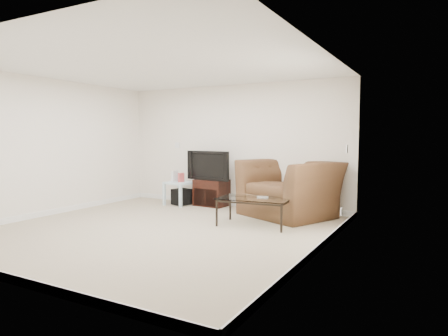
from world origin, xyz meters
The scene contains 18 objects.
floor centered at (0.00, 0.00, 0.00)m, with size 5.00×5.00×0.00m, color tan.
ceiling centered at (0.00, 0.00, 2.50)m, with size 5.00×5.00×0.00m, color white.
wall_back centered at (0.00, 2.50, 1.25)m, with size 5.00×0.02×2.50m, color silver.
wall_left centered at (-2.50, 0.00, 1.25)m, with size 0.02×5.00×2.50m, color silver.
wall_right centered at (2.50, 0.00, 1.25)m, with size 0.02×5.00×2.50m, color silver.
plate_back centered at (-1.40, 2.49, 1.25)m, with size 0.12×0.02×0.12m, color white.
plate_right_switch centered at (2.49, 1.60, 1.25)m, with size 0.02×0.09×0.13m, color white.
plate_right_outlet centered at (2.49, 1.30, 0.30)m, with size 0.02×0.08×0.12m, color white.
tv_stand centered at (-0.39, 2.28, 0.27)m, with size 0.66×0.46×0.55m, color black, non-canonical shape.
dvd_player centered at (-0.39, 2.24, 0.46)m, with size 0.37×0.26×0.05m, color black.
television centered at (-0.39, 2.25, 0.85)m, with size 0.97×0.19×0.60m, color black.
side_table centered at (-1.03, 2.05, 0.25)m, with size 0.51×0.51×0.49m, color #A7BCD0, non-canonical shape.
subwoofer centered at (-1.00, 2.07, 0.17)m, with size 0.33×0.33×0.33m, color black.
game_console centered at (-1.16, 2.05, 0.60)m, with size 0.05×0.16×0.23m, color white.
game_case centered at (-0.98, 2.02, 0.59)m, with size 0.05×0.14×0.19m, color #CC4C4C.
recliner centered at (1.40, 2.05, 0.68)m, with size 1.55×1.01×1.36m, color #4F3122.
coffee_table centered at (1.16, 1.00, 0.22)m, with size 1.15×0.65×0.45m, color black, non-canonical shape.
remote centered at (1.26, 1.12, 0.46)m, with size 0.18×0.05×0.02m, color #B2B2B7.
Camera 1 is at (3.81, -4.83, 1.44)m, focal length 32.00 mm.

